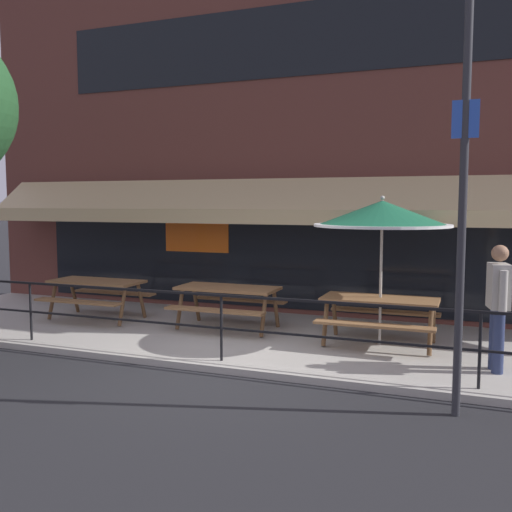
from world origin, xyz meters
TOP-DOWN VIEW (x-y plane):
  - ground_plane at (0.00, 0.00)m, footprint 120.00×120.00m
  - patio_deck at (0.00, 2.00)m, footprint 15.00×4.00m
  - restaurant_building at (0.00, 4.23)m, footprint 15.00×1.60m
  - patio_railing at (0.00, 0.30)m, footprint 13.84×0.04m
  - picnic_table_left at (-3.47, 2.09)m, footprint 1.80×1.42m
  - picnic_table_centre at (-0.75, 2.22)m, footprint 1.80×1.42m
  - picnic_table_right at (1.98, 2.01)m, footprint 1.80×1.42m
  - patio_umbrella_right at (1.98, 2.06)m, footprint 2.14×2.14m
  - pedestrian_walking at (3.67, 1.16)m, footprint 0.31×0.61m
  - street_sign_pole at (3.21, -0.45)m, footprint 0.28×0.09m

SIDE VIEW (x-z plane):
  - ground_plane at x=0.00m, z-range 0.00..0.00m
  - patio_deck at x=0.00m, z-range 0.00..0.10m
  - picnic_table_left at x=-3.47m, z-range 0.33..1.08m
  - picnic_table_centre at x=-0.75m, z-range 0.33..1.08m
  - picnic_table_right at x=1.98m, z-range 0.33..1.08m
  - patio_railing at x=0.00m, z-range 0.32..1.28m
  - pedestrian_walking at x=3.67m, z-range 0.20..1.91m
  - patio_umbrella_right at x=1.98m, z-range 0.99..3.37m
  - street_sign_pole at x=3.21m, z-range 0.06..4.58m
  - restaurant_building at x=0.00m, z-range -0.03..7.86m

